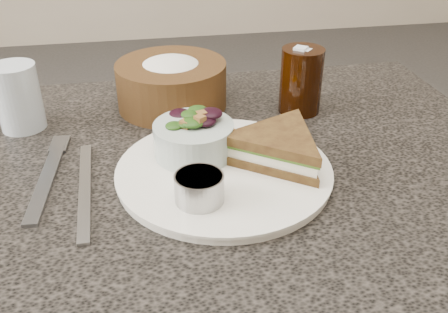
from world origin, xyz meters
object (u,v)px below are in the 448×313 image
Objects in this scene: dinner_plate at (224,172)px; bread_basket at (171,77)px; water_glass at (18,97)px; dressing_ramekin at (199,188)px; sandwich at (278,147)px; salad_bowl at (194,134)px; cola_glass at (301,77)px.

bread_basket is (-0.05, 0.23, 0.05)m from dinner_plate.
water_glass reaches higher than dinner_plate.
dressing_ramekin is at bearing -122.08° from dinner_plate.
water_glass is at bearing 132.78° from dressing_ramekin.
salad_bowl is (-0.11, 0.04, 0.01)m from sandwich.
salad_bowl is 0.24m from cola_glass.
sandwich is at bearing -116.59° from cola_glass.
dressing_ramekin is at bearing -89.08° from bread_basket.
dinner_plate is 2.58× the size of salad_bowl.
salad_bowl reaches higher than sandwich.
bread_basket is (-0.01, 0.19, 0.01)m from salad_bowl.
sandwich is at bearing -62.22° from bread_basket.
dinner_plate is 0.08m from dressing_ramekin.
water_glass reaches higher than salad_bowl.
sandwich is at bearing 3.21° from dinner_plate.
bread_basket and water_glass have the same top height.
water_glass is at bearing -170.88° from bread_basket.
bread_basket reaches higher than dinner_plate.
dressing_ramekin is (-0.12, -0.07, -0.00)m from sandwich.
dressing_ramekin is at bearing -94.12° from salad_bowl.
dinner_plate is 0.07m from salad_bowl.
dinner_plate is 1.54× the size of bread_basket.
cola_glass is (0.19, 0.13, 0.02)m from salad_bowl.
water_glass is at bearing -172.03° from sandwich.
water_glass is (-0.25, 0.15, 0.01)m from salad_bowl.
sandwich reaches higher than dinner_plate.
water_glass is (-0.24, 0.26, 0.02)m from dressing_ramekin.
salad_bowl reaches higher than dinner_plate.
bread_basket is at bearing 101.34° from dinner_plate.
sandwich is at bearing -19.93° from salad_bowl.
cola_glass is at bearing -15.41° from bread_basket.
water_glass is (-0.29, 0.20, 0.05)m from dinner_plate.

